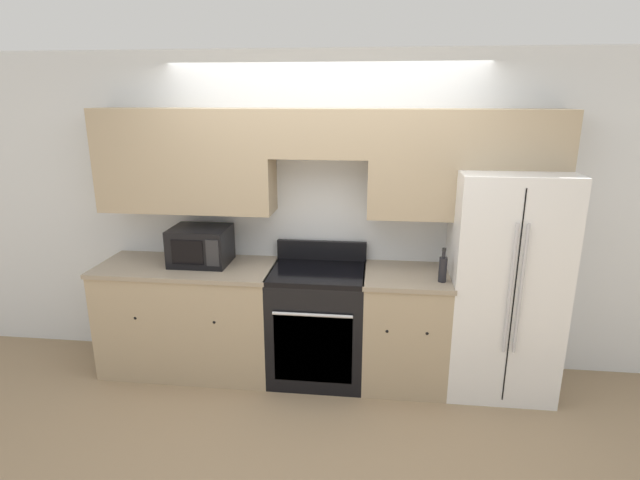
# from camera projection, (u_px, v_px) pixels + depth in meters

# --- Properties ---
(ground_plane) EXTENTS (12.00, 12.00, 0.00)m
(ground_plane) POSITION_uv_depth(u_px,v_px,m) (315.00, 395.00, 3.90)
(ground_plane) COLOR #937A5B
(wall_back) EXTENTS (8.00, 0.39, 2.60)m
(wall_back) POSITION_uv_depth(u_px,v_px,m) (324.00, 193.00, 4.03)
(wall_back) COLOR silver
(wall_back) RESTS_ON ground_plane
(lower_cabinets_left) EXTENTS (1.44, 0.64, 0.92)m
(lower_cabinets_left) POSITION_uv_depth(u_px,v_px,m) (190.00, 317.00, 4.19)
(lower_cabinets_left) COLOR tan
(lower_cabinets_left) RESTS_ON ground_plane
(lower_cabinets_right) EXTENTS (0.67, 0.64, 0.92)m
(lower_cabinets_right) POSITION_uv_depth(u_px,v_px,m) (404.00, 328.00, 3.99)
(lower_cabinets_right) COLOR tan
(lower_cabinets_right) RESTS_ON ground_plane
(oven_range) EXTENTS (0.75, 0.65, 1.08)m
(oven_range) POSITION_uv_depth(u_px,v_px,m) (318.00, 323.00, 4.06)
(oven_range) COLOR black
(oven_range) RESTS_ON ground_plane
(refrigerator) EXTENTS (0.80, 0.81, 1.73)m
(refrigerator) POSITION_uv_depth(u_px,v_px,m) (501.00, 281.00, 3.87)
(refrigerator) COLOR white
(refrigerator) RESTS_ON ground_plane
(microwave) EXTENTS (0.46, 0.38, 0.30)m
(microwave) POSITION_uv_depth(u_px,v_px,m) (201.00, 246.00, 4.06)
(microwave) COLOR black
(microwave) RESTS_ON lower_cabinets_left
(bottle) EXTENTS (0.06, 0.06, 0.26)m
(bottle) POSITION_uv_depth(u_px,v_px,m) (443.00, 268.00, 3.67)
(bottle) COLOR black
(bottle) RESTS_ON lower_cabinets_right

